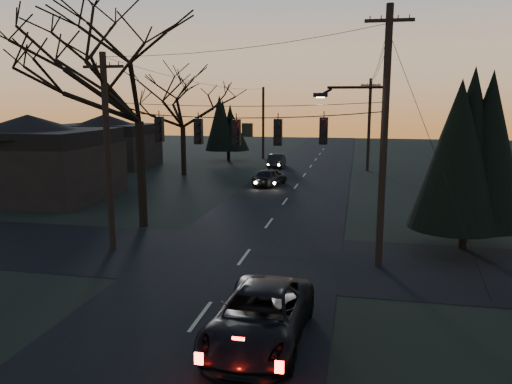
% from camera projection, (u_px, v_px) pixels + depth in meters
% --- Properties ---
extents(main_road, '(8.00, 120.00, 0.02)m').
position_uv_depth(main_road, '(280.00, 208.00, 30.65)').
color(main_road, black).
rests_on(main_road, ground).
extents(cross_road, '(60.00, 7.00, 0.02)m').
position_uv_depth(cross_road, '(244.00, 257.00, 21.02)').
color(cross_road, black).
rests_on(cross_road, ground).
extents(utility_pole_right, '(5.00, 0.30, 10.00)m').
position_uv_depth(utility_pole_right, '(378.00, 266.00, 19.94)').
color(utility_pole_right, black).
rests_on(utility_pole_right, ground).
extents(utility_pole_left, '(1.80, 0.30, 8.50)m').
position_uv_depth(utility_pole_left, '(113.00, 249.00, 22.20)').
color(utility_pole_left, black).
rests_on(utility_pole_left, ground).
extents(utility_pole_far_r, '(1.80, 0.30, 8.50)m').
position_uv_depth(utility_pole_far_r, '(367.00, 171.00, 46.92)').
color(utility_pole_far_r, black).
rests_on(utility_pole_far_r, ground).
extents(utility_pole_far_l, '(0.30, 0.30, 8.00)m').
position_uv_depth(utility_pole_far_l, '(263.00, 158.00, 56.89)').
color(utility_pole_far_l, black).
rests_on(utility_pole_far_l, ground).
extents(span_signal_assembly, '(11.50, 0.44, 1.52)m').
position_uv_depth(span_signal_assembly, '(238.00, 131.00, 20.11)').
color(span_signal_assembly, black).
rests_on(span_signal_assembly, ground).
extents(bare_tree_left, '(10.02, 10.02, 10.93)m').
position_uv_depth(bare_tree_left, '(137.00, 77.00, 24.85)').
color(bare_tree_left, black).
rests_on(bare_tree_left, ground).
extents(evergreen_right, '(4.18, 4.18, 7.72)m').
position_uv_depth(evergreen_right, '(470.00, 149.00, 21.47)').
color(evergreen_right, black).
rests_on(evergreen_right, ground).
extents(bare_tree_dist, '(7.57, 7.57, 8.49)m').
position_uv_depth(bare_tree_dist, '(182.00, 107.00, 43.13)').
color(bare_tree_dist, black).
rests_on(bare_tree_dist, ground).
extents(evergreen_dist, '(3.67, 3.67, 6.23)m').
position_uv_depth(evergreen_dist, '(228.00, 127.00, 53.96)').
color(evergreen_dist, black).
rests_on(evergreen_dist, ground).
extents(house_left_near, '(10.00, 8.00, 5.60)m').
position_uv_depth(house_left_near, '(31.00, 157.00, 33.49)').
color(house_left_near, black).
rests_on(house_left_near, ground).
extents(house_left_far, '(9.00, 7.00, 5.20)m').
position_uv_depth(house_left_far, '(106.00, 140.00, 49.53)').
color(house_left_far, black).
rests_on(house_left_far, ground).
extents(suv_near, '(2.61, 5.30, 1.45)m').
position_uv_depth(suv_near, '(260.00, 317.00, 13.53)').
color(suv_near, black).
rests_on(suv_near, ground).
extents(sedan_oncoming_a, '(2.45, 4.23, 1.35)m').
position_uv_depth(sedan_oncoming_a, '(270.00, 177.00, 38.56)').
color(sedan_oncoming_a, black).
rests_on(sedan_oncoming_a, ground).
extents(sedan_oncoming_b, '(1.62, 4.18, 1.36)m').
position_uv_depth(sedan_oncoming_b, '(277.00, 161.00, 48.98)').
color(sedan_oncoming_b, black).
rests_on(sedan_oncoming_b, ground).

